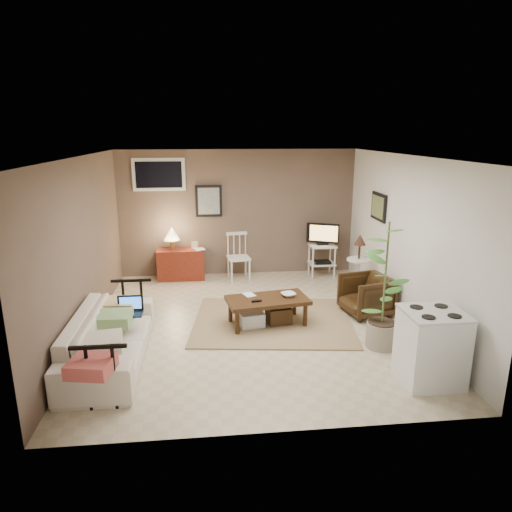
{
  "coord_description": "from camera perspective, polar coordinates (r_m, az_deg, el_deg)",
  "views": [
    {
      "loc": [
        -0.58,
        -6.13,
        2.71
      ],
      "look_at": [
        0.12,
        0.35,
        0.93
      ],
      "focal_mm": 32.0,
      "sensor_mm": 36.0,
      "label": 1
    }
  ],
  "objects": [
    {
      "name": "red_console",
      "position": [
        8.73,
        -9.44,
        -0.64
      ],
      "size": [
        0.87,
        0.39,
        1.01
      ],
      "color": "maroon",
      "rests_on": "floor"
    },
    {
      "name": "window",
      "position": [
        8.69,
        -12.05,
        9.92
      ],
      "size": [
        0.96,
        0.03,
        0.6
      ],
      "primitive_type": "cube",
      "color": "silver"
    },
    {
      "name": "rug",
      "position": [
        6.8,
        2.11,
        -8.13
      ],
      "size": [
        2.51,
        2.11,
        0.02
      ],
      "primitive_type": "cube",
      "rotation": [
        0.0,
        0.0,
        -0.13
      ],
      "color": "#9B885A",
      "rests_on": "floor"
    },
    {
      "name": "bowl",
      "position": [
        6.61,
        4.09,
        -4.21
      ],
      "size": [
        0.21,
        0.11,
        0.2
      ],
      "primitive_type": "imported",
      "rotation": [
        0.0,
        0.0,
        0.32
      ],
      "color": "#3D2810",
      "rests_on": "coffee_table"
    },
    {
      "name": "sofa_end_rails",
      "position": [
        5.83,
        -16.68,
        -9.27
      ],
      "size": [
        0.57,
        2.1,
        0.71
      ],
      "primitive_type": null,
      "color": "black",
      "rests_on": "floor"
    },
    {
      "name": "stove",
      "position": [
        5.48,
        21.05,
        -10.55
      ],
      "size": [
        0.65,
        0.6,
        0.84
      ],
      "color": "white",
      "rests_on": "floor"
    },
    {
      "name": "coffee_table",
      "position": [
        6.61,
        1.37,
        -6.68
      ],
      "size": [
        1.23,
        0.77,
        0.44
      ],
      "color": "#3D2810",
      "rests_on": "floor"
    },
    {
      "name": "spindle_chair",
      "position": [
        8.61,
        -2.2,
        -0.23
      ],
      "size": [
        0.45,
        0.45,
        0.88
      ],
      "color": "silver",
      "rests_on": "floor"
    },
    {
      "name": "tv_stand",
      "position": [
        8.84,
        8.28,
        0.95
      ],
      "size": [
        0.59,
        0.4,
        1.03
      ],
      "color": "silver",
      "rests_on": "floor"
    },
    {
      "name": "armchair",
      "position": [
        7.15,
        13.61,
        -4.56
      ],
      "size": [
        0.74,
        0.77,
        0.67
      ],
      "primitive_type": "imported",
      "rotation": [
        0.0,
        0.0,
        -1.36
      ],
      "color": "#301E0D",
      "rests_on": "floor"
    },
    {
      "name": "book_console",
      "position": [
        8.53,
        -7.62,
        1.47
      ],
      "size": [
        0.17,
        0.07,
        0.23
      ],
      "primitive_type": "imported",
      "rotation": [
        0.0,
        0.0,
        0.3
      ],
      "color": "#3D2810",
      "rests_on": "red_console"
    },
    {
      "name": "sofa",
      "position": [
        5.83,
        -17.91,
        -8.75
      ],
      "size": [
        0.61,
        2.11,
        0.82
      ],
      "primitive_type": "imported",
      "rotation": [
        0.0,
        0.0,
        1.57
      ],
      "color": "beige",
      "rests_on": "floor"
    },
    {
      "name": "side_table",
      "position": [
        7.86,
        12.74,
        -0.23
      ],
      "size": [
        0.4,
        0.4,
        1.07
      ],
      "color": "silver",
      "rests_on": "floor"
    },
    {
      "name": "floor",
      "position": [
        6.73,
        -0.69,
        -8.48
      ],
      "size": [
        5.0,
        5.0,
        0.0
      ],
      "primitive_type": "plane",
      "color": "#C1B293",
      "rests_on": "ground"
    },
    {
      "name": "potted_plant",
      "position": [
        5.95,
        15.82,
        -3.08
      ],
      "size": [
        0.42,
        0.42,
        1.69
      ],
      "color": "gray",
      "rests_on": "floor"
    },
    {
      "name": "sofa_pillows",
      "position": [
        5.57,
        -17.96,
        -8.87
      ],
      "size": [
        0.4,
        2.0,
        0.14
      ],
      "primitive_type": null,
      "color": "beige",
      "rests_on": "sofa"
    },
    {
      "name": "art_right",
      "position": [
        7.8,
        15.08,
        5.97
      ],
      "size": [
        0.03,
        0.6,
        0.45
      ],
      "primitive_type": "cube",
      "color": "black"
    },
    {
      "name": "art_back",
      "position": [
        8.7,
        -5.93,
        6.86
      ],
      "size": [
        0.5,
        0.03,
        0.6
      ],
      "primitive_type": "cube",
      "color": "black"
    },
    {
      "name": "book_table",
      "position": [
        6.59,
        -1.44,
        -4.23
      ],
      "size": [
        0.14,
        0.06,
        0.2
      ],
      "primitive_type": "imported",
      "rotation": [
        0.0,
        0.0,
        0.34
      ],
      "color": "#3D2810",
      "rests_on": "coffee_table"
    },
    {
      "name": "laptop",
      "position": [
        6.08,
        -15.46,
        -6.32
      ],
      "size": [
        0.32,
        0.24,
        0.22
      ],
      "color": "black",
      "rests_on": "sofa"
    }
  ]
}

